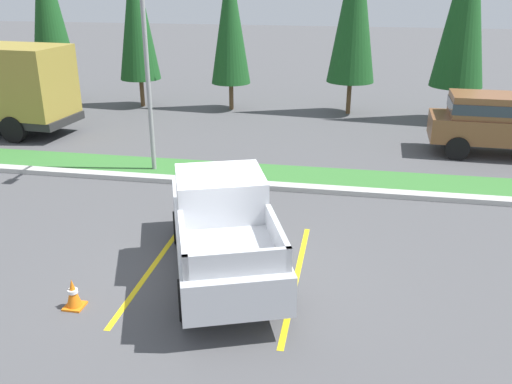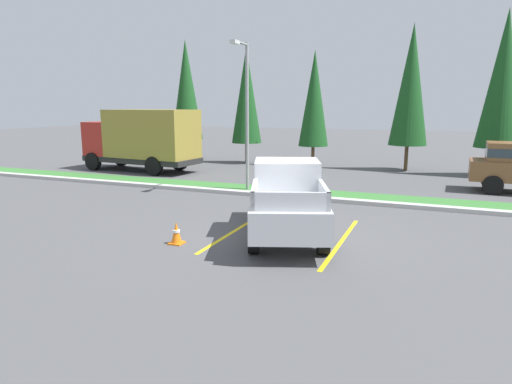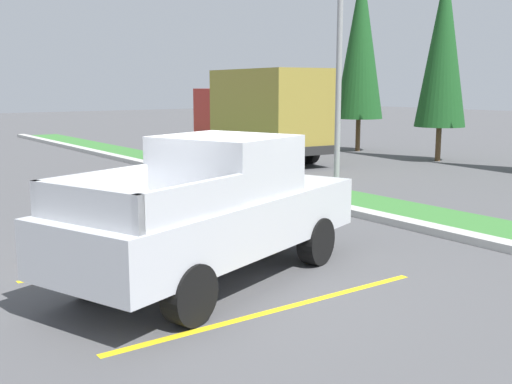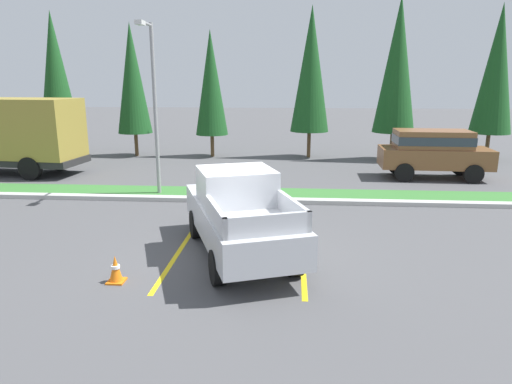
{
  "view_description": "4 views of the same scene",
  "coord_description": "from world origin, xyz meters",
  "views": [
    {
      "loc": [
        2.91,
        -9.91,
        5.87
      ],
      "look_at": [
        0.88,
        1.15,
        1.4
      ],
      "focal_mm": 38.58,
      "sensor_mm": 36.0,
      "label": 1
    },
    {
      "loc": [
        4.14,
        -11.55,
        3.58
      ],
      "look_at": [
        -0.5,
        -0.08,
        1.2
      ],
      "focal_mm": 31.36,
      "sensor_mm": 36.0,
      "label": 2
    },
    {
      "loc": [
        7.91,
        -4.65,
        2.82
      ],
      "look_at": [
        0.32,
        0.82,
        1.22
      ],
      "focal_mm": 43.67,
      "sensor_mm": 36.0,
      "label": 3
    },
    {
      "loc": [
        1.61,
        -10.71,
        4.23
      ],
      "look_at": [
        0.67,
        1.7,
        1.18
      ],
      "focal_mm": 32.45,
      "sensor_mm": 36.0,
      "label": 4
    }
  ],
  "objects": [
    {
      "name": "ground_plane",
      "position": [
        0.0,
        0.0,
        0.0
      ],
      "size": [
        120.0,
        120.0,
        0.0
      ],
      "primitive_type": "plane",
      "color": "#4C4C4F"
    },
    {
      "name": "parking_line_near",
      "position": [
        -1.16,
        0.0,
        0.0
      ],
      "size": [
        0.12,
        4.8,
        0.01
      ],
      "primitive_type": "cube",
      "color": "yellow",
      "rests_on": "ground"
    },
    {
      "name": "parking_line_far",
      "position": [
        1.94,
        0.0,
        0.0
      ],
      "size": [
        0.12,
        4.8,
        0.01
      ],
      "primitive_type": "cube",
      "color": "yellow",
      "rests_on": "ground"
    },
    {
      "name": "curb_strip",
      "position": [
        0.0,
        5.0,
        0.07
      ],
      "size": [
        56.0,
        0.4,
        0.15
      ],
      "primitive_type": "cube",
      "color": "#B2B2AD",
      "rests_on": "ground"
    },
    {
      "name": "grass_median",
      "position": [
        0.0,
        6.1,
        0.03
      ],
      "size": [
        56.0,
        1.8,
        0.06
      ],
      "primitive_type": "cube",
      "color": "#387533",
      "rests_on": "ground"
    },
    {
      "name": "pickup_truck_main",
      "position": [
        0.37,
        0.05,
        1.04
      ],
      "size": [
        3.56,
        5.55,
        2.1
      ],
      "color": "black",
      "rests_on": "ground"
    },
    {
      "name": "cargo_truck_distant",
      "position": [
        -11.09,
        9.24,
        1.85
      ],
      "size": [
        6.98,
        3.04,
        3.4
      ],
      "color": "black",
      "rests_on": "ground"
    },
    {
      "name": "suv_distant",
      "position": [
        7.76,
        9.63,
        1.24
      ],
      "size": [
        4.66,
        2.08,
        2.1
      ],
      "color": "black",
      "rests_on": "ground"
    },
    {
      "name": "street_light",
      "position": [
        -3.31,
        5.73,
        3.61
      ],
      "size": [
        0.24,
        1.49,
        6.14
      ],
      "color": "gray",
      "rests_on": "ground"
    },
    {
      "name": "cypress_tree_leftmost",
      "position": [
        -11.49,
        14.8,
        4.63
      ],
      "size": [
        2.04,
        2.04,
        7.86
      ],
      "color": "brown",
      "rests_on": "ground"
    },
    {
      "name": "cypress_tree_left_inner",
      "position": [
        -7.09,
        14.65,
        4.24
      ],
      "size": [
        1.87,
        1.87,
        7.21
      ],
      "color": "brown",
      "rests_on": "ground"
    },
    {
      "name": "cypress_tree_center",
      "position": [
        -2.78,
        14.76,
        4.02
      ],
      "size": [
        1.77,
        1.77,
        6.82
      ],
      "color": "brown",
      "rests_on": "ground"
    },
    {
      "name": "cypress_tree_right_inner",
      "position": [
        2.59,
        14.9,
        4.71
      ],
      "size": [
        2.08,
        2.08,
        8.0
      ],
      "color": "brown",
      "rests_on": "ground"
    },
    {
      "name": "cypress_tree_rightmost",
      "position": [
        6.97,
        14.29,
        4.9
      ],
      "size": [
        2.16,
        2.16,
        8.33
      ],
      "color": "brown",
      "rests_on": "ground"
    },
    {
      "name": "cypress_tree_far_right",
      "position": [
        12.07,
        14.69,
        4.7
      ],
      "size": [
        2.07,
        2.07,
        7.98
      ],
      "color": "brown",
      "rests_on": "ground"
    },
    {
      "name": "traffic_cone",
      "position": [
        -2.07,
        -1.81,
        0.29
      ],
      "size": [
        0.36,
        0.36,
        0.6
      ],
      "color": "orange",
      "rests_on": "ground"
    }
  ]
}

